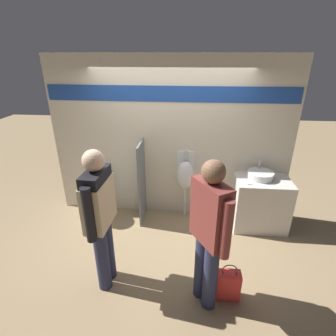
{
  "coord_description": "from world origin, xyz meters",
  "views": [
    {
      "loc": [
        0.34,
        -3.54,
        2.71
      ],
      "look_at": [
        0.0,
        0.17,
        1.05
      ],
      "focal_mm": 28.0,
      "sensor_mm": 36.0,
      "label": 1
    }
  ],
  "objects": [
    {
      "name": "person_in_vest",
      "position": [
        -0.66,
        -1.12,
        1.04
      ],
      "size": [
        0.25,
        0.63,
        1.8
      ],
      "rotation": [
        0.0,
        0.0,
        1.52
      ],
      "color": "#282D4C",
      "rests_on": "ground_plane"
    },
    {
      "name": "cell_phone",
      "position": [
        1.26,
        0.16,
        0.87
      ],
      "size": [
        0.07,
        0.14,
        0.01
      ],
      "color": "#B7B7BC",
      "rests_on": "sink_counter"
    },
    {
      "name": "display_wall",
      "position": [
        0.0,
        0.6,
        1.36
      ],
      "size": [
        3.98,
        0.07,
        2.7
      ],
      "color": "beige",
      "rests_on": "ground_plane"
    },
    {
      "name": "sink_basin",
      "position": [
        1.46,
        0.33,
        0.92
      ],
      "size": [
        0.41,
        0.41,
        0.25
      ],
      "color": "silver",
      "rests_on": "sink_counter"
    },
    {
      "name": "sink_counter",
      "position": [
        1.51,
        0.27,
        0.43
      ],
      "size": [
        0.85,
        0.59,
        0.86
      ],
      "color": "silver",
      "rests_on": "ground_plane"
    },
    {
      "name": "person_with_lanyard",
      "position": [
        0.56,
        -1.28,
        0.99
      ],
      "size": [
        0.41,
        0.55,
        1.8
      ],
      "rotation": [
        0.0,
        0.0,
        2.14
      ],
      "color": "#282D4C",
      "rests_on": "ground_plane"
    },
    {
      "name": "divider_near_counter",
      "position": [
        -0.45,
        0.31,
        0.7
      ],
      "size": [
        0.03,
        0.53,
        1.4
      ],
      "color": "slate",
      "rests_on": "ground_plane"
    },
    {
      "name": "toilet",
      "position": [
        -1.17,
        0.26,
        0.3
      ],
      "size": [
        0.41,
        0.57,
        0.91
      ],
      "color": "silver",
      "rests_on": "ground_plane"
    },
    {
      "name": "shopping_bag",
      "position": [
        0.84,
        -1.23,
        0.19
      ],
      "size": [
        0.28,
        0.15,
        0.5
      ],
      "color": "red",
      "rests_on": "ground_plane"
    },
    {
      "name": "urinal_near_counter",
      "position": [
        0.27,
        0.44,
        0.81
      ],
      "size": [
        0.31,
        0.27,
        1.23
      ],
      "color": "silver",
      "rests_on": "ground_plane"
    },
    {
      "name": "ground_plane",
      "position": [
        0.0,
        0.0,
        0.0
      ],
      "size": [
        16.0,
        16.0,
        0.0
      ],
      "primitive_type": "plane",
      "color": "#997F5B"
    }
  ]
}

